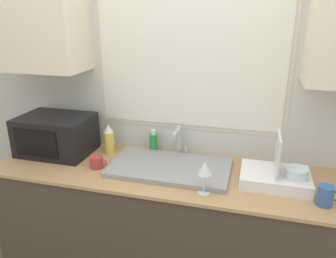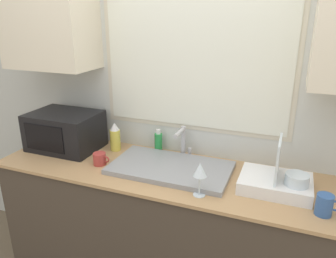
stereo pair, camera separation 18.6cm
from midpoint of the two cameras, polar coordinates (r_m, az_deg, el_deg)
name	(u,v)px [view 1 (the left image)]	position (r m, az deg, el deg)	size (l,w,h in m)	color
countertop	(176,235)	(2.23, -1.09, -18.06)	(2.28, 0.63, 0.92)	#42382D
wall_back	(188,79)	(2.08, 0.97, 8.68)	(6.00, 0.38, 2.60)	silver
sink_basin	(170,168)	(2.00, -2.35, -6.80)	(0.72, 0.41, 0.03)	gray
faucet	(179,139)	(2.14, -0.59, -1.82)	(0.08, 0.17, 0.21)	#B7B7BC
microwave	(56,135)	(2.36, -21.06, -0.96)	(0.47, 0.35, 0.26)	black
dish_rack	(277,176)	(1.90, 15.80, -7.95)	(0.37, 0.28, 0.29)	white
spray_bottle	(109,139)	(2.27, -12.57, -1.79)	(0.07, 0.07, 0.20)	#D8CC4C
soap_bottle	(153,142)	(2.23, -4.94, -2.40)	(0.05, 0.05, 0.16)	#268C3F
mug_near_sink	(97,162)	(2.09, -14.84, -5.63)	(0.11, 0.08, 0.08)	#A53833
wine_glass	(205,169)	(1.70, 3.28, -7.08)	(0.07, 0.07, 0.19)	silver
mug_by_rack	(326,196)	(1.78, 23.08, -10.74)	(0.11, 0.08, 0.10)	#335999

